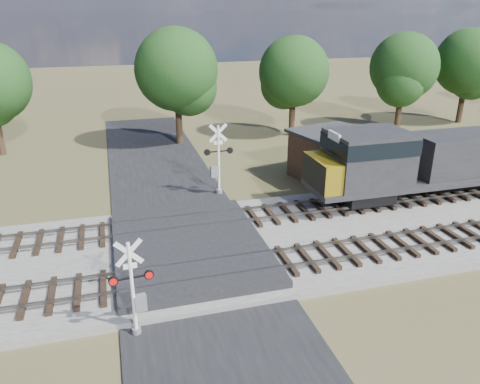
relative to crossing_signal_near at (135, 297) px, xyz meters
name	(u,v)px	position (x,y,z in m)	size (l,w,h in m)	color
ground	(192,259)	(2.82, 4.84, -1.61)	(160.00, 160.00, 0.00)	#464826
ballast_bed	(375,226)	(12.82, 5.34, -1.46)	(140.00, 10.00, 0.30)	gray
road	(192,258)	(2.82, 4.84, -1.57)	(7.00, 60.00, 0.08)	black
crossing_panel	(190,248)	(2.82, 5.34, -1.29)	(7.00, 9.00, 0.62)	#262628
track_near	(268,263)	(5.94, 2.84, -1.20)	(140.00, 2.60, 0.33)	black
track_far	(238,218)	(5.94, 7.84, -1.20)	(140.00, 2.60, 0.33)	black
crossing_signal_near	(135,297)	(0.00, 0.00, 0.00)	(1.56, 0.34, 3.87)	silver
crossing_signal_far	(217,166)	(5.87, 12.43, 0.29)	(1.84, 0.40, 4.57)	silver
equipment_shed	(332,155)	(14.10, 13.24, 0.05)	(5.80, 5.80, 3.28)	#43281D
treeline	(247,71)	(11.45, 24.70, 4.31)	(81.58, 9.19, 9.67)	black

